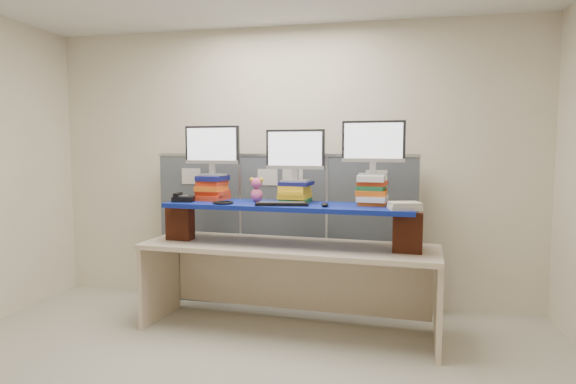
% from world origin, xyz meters
% --- Properties ---
extents(room, '(5.00, 4.00, 2.80)m').
position_xyz_m(room, '(0.00, 0.00, 1.40)').
color(room, beige).
rests_on(room, ground).
extents(cubicle_partition, '(2.60, 0.06, 1.53)m').
position_xyz_m(cubicle_partition, '(-0.00, 1.78, 0.77)').
color(cubicle_partition, '#464C53').
rests_on(cubicle_partition, ground).
extents(desk, '(2.56, 0.90, 0.77)m').
position_xyz_m(desk, '(0.18, 1.15, 0.61)').
color(desk, beige).
rests_on(desk, ground).
extents(brick_pier_left, '(0.24, 0.14, 0.31)m').
position_xyz_m(brick_pier_left, '(-0.81, 1.16, 0.92)').
color(brick_pier_left, maroon).
rests_on(brick_pier_left, desk).
extents(brick_pier_right, '(0.24, 0.14, 0.31)m').
position_xyz_m(brick_pier_right, '(1.17, 1.03, 0.92)').
color(brick_pier_right, maroon).
rests_on(brick_pier_right, desk).
extents(blue_board, '(2.13, 0.66, 0.04)m').
position_xyz_m(blue_board, '(0.18, 1.15, 1.10)').
color(blue_board, navy).
rests_on(blue_board, brick_pier_left).
extents(book_stack_left, '(0.26, 0.32, 0.22)m').
position_xyz_m(book_stack_left, '(-0.56, 1.31, 1.22)').
color(book_stack_left, red).
rests_on(book_stack_left, blue_board).
extents(book_stack_center, '(0.28, 0.32, 0.18)m').
position_xyz_m(book_stack_center, '(0.22, 1.27, 1.20)').
color(book_stack_center, '#1A6131').
rests_on(book_stack_center, blue_board).
extents(book_stack_right, '(0.26, 0.32, 0.25)m').
position_xyz_m(book_stack_right, '(0.88, 1.23, 1.24)').
color(book_stack_right, orange).
rests_on(book_stack_right, blue_board).
extents(monitor_left, '(0.52, 0.16, 0.45)m').
position_xyz_m(monitor_left, '(-0.55, 1.32, 1.59)').
color(monitor_left, '#B2B2B7').
rests_on(monitor_left, book_stack_left).
extents(monitor_center, '(0.52, 0.16, 0.45)m').
position_xyz_m(monitor_center, '(0.22, 1.27, 1.55)').
color(monitor_center, '#B2B2B7').
rests_on(monitor_center, book_stack_center).
extents(monitor_right, '(0.52, 0.16, 0.45)m').
position_xyz_m(monitor_right, '(0.88, 1.22, 1.62)').
color(monitor_right, '#B2B2B7').
rests_on(monitor_right, book_stack_right).
extents(keyboard, '(0.45, 0.21, 0.03)m').
position_xyz_m(keyboard, '(0.16, 1.03, 1.13)').
color(keyboard, black).
rests_on(keyboard, blue_board).
extents(mouse, '(0.07, 0.11, 0.03)m').
position_xyz_m(mouse, '(0.52, 1.00, 1.13)').
color(mouse, black).
rests_on(mouse, blue_board).
extents(desk_phone, '(0.21, 0.19, 0.08)m').
position_xyz_m(desk_phone, '(-0.76, 1.13, 1.14)').
color(desk_phone, black).
rests_on(desk_phone, blue_board).
extents(headset, '(0.21, 0.21, 0.02)m').
position_xyz_m(headset, '(-0.35, 1.03, 1.12)').
color(headset, black).
rests_on(headset, blue_board).
extents(plush_toy, '(0.13, 0.09, 0.21)m').
position_xyz_m(plush_toy, '(-0.12, 1.24, 1.23)').
color(plush_toy, '#E45685').
rests_on(plush_toy, blue_board).
extents(binder_stack, '(0.28, 0.24, 0.06)m').
position_xyz_m(binder_stack, '(1.14, 0.97, 1.14)').
color(binder_stack, beige).
rests_on(binder_stack, blue_board).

